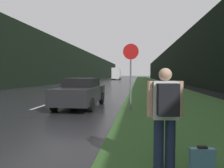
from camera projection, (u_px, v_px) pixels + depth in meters
name	position (u px, v px, depth m)	size (l,w,h in m)	color
grass_verge	(149.00, 82.00, 40.95)	(6.00, 240.00, 0.02)	#2D5123
lane_stripe_b	(46.00, 105.00, 10.45)	(0.12, 3.00, 0.01)	silver
lane_stripe_c	(83.00, 93.00, 17.39)	(0.12, 3.00, 0.01)	silver
lane_stripe_d	(98.00, 88.00, 24.32)	(0.12, 3.00, 0.01)	silver
treeline_far_side	(82.00, 66.00, 52.88)	(2.00, 140.00, 7.89)	black
treeline_near_side	(171.00, 65.00, 49.89)	(2.00, 140.00, 8.13)	black
stop_sign	(131.00, 70.00, 8.73)	(0.69, 0.07, 2.93)	slate
hitchhiker_with_backpack	(165.00, 112.00, 3.21)	(0.58, 0.43, 1.68)	#1E2847
suitcase	(202.00, 159.00, 3.28)	(0.42, 0.14, 0.41)	teal
car_passing_near	(81.00, 92.00, 9.78)	(1.83, 4.02, 1.41)	black
delivery_truck	(117.00, 74.00, 63.53)	(2.37, 8.69, 3.68)	gray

